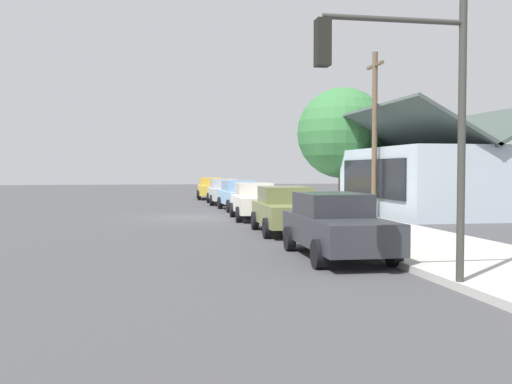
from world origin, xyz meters
TOP-DOWN VIEW (x-y plane):
  - ground_plane at (0.00, 0.00)m, footprint 120.00×120.00m
  - sidewalk_curb at (0.00, 5.60)m, footprint 60.00×4.20m
  - car_mustard at (-16.36, 2.61)m, footprint 4.47×2.16m
  - car_silver at (-9.96, 2.78)m, footprint 4.91×2.13m
  - car_skyblue at (-4.19, 2.89)m, footprint 4.91×2.04m
  - car_ivory at (1.55, 2.66)m, footprint 4.55×2.09m
  - car_olive at (7.27, 2.76)m, footprint 4.55×2.24m
  - car_charcoal at (12.96, 2.64)m, footprint 4.76×2.05m
  - storefront_building at (0.51, 11.98)m, footprint 10.06×7.23m
  - shade_tree at (-5.72, 9.18)m, footprint 5.25×5.25m
  - traffic_light_main at (17.19, 2.54)m, footprint 0.37×2.79m
  - utility_pole_wooden at (1.61, 8.20)m, footprint 1.80×0.24m
  - fire_hydrant_red at (2.74, 4.20)m, footprint 0.22×0.22m

SIDE VIEW (x-z plane):
  - ground_plane at x=0.00m, z-range 0.00..0.00m
  - sidewalk_curb at x=0.00m, z-range 0.00..0.16m
  - fire_hydrant_red at x=2.74m, z-range 0.14..0.85m
  - car_ivory at x=1.55m, z-range 0.02..1.61m
  - car_mustard at x=-16.36m, z-range 0.02..1.61m
  - car_charcoal at x=12.96m, z-range 0.02..1.61m
  - car_skyblue at x=-4.19m, z-range 0.02..1.61m
  - car_olive at x=7.27m, z-range 0.02..1.61m
  - car_silver at x=-9.96m, z-range 0.02..1.61m
  - storefront_building at x=0.51m, z-range -0.83..4.36m
  - traffic_light_main at x=17.19m, z-range 0.89..6.09m
  - utility_pole_wooden at x=1.61m, z-range 0.18..7.68m
  - shade_tree at x=-5.72m, z-range 0.83..7.76m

